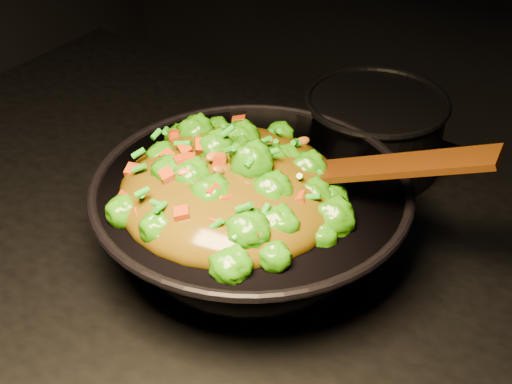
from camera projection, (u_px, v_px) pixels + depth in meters
The scene contains 4 objects.
wok at pixel (251, 220), 0.90m from camera, with size 0.38×0.38×0.11m, color black, non-canonical shape.
stir_fry at pixel (231, 163), 0.82m from camera, with size 0.27×0.27×0.09m, color #297608, non-canonical shape.
spatula at pixel (365, 168), 0.81m from camera, with size 0.30×0.04×0.01m, color #361807.
back_pot at pixel (373, 132), 1.06m from camera, with size 0.20×0.20×0.12m, color black.
Camera 1 is at (0.49, -0.52, 1.51)m, focal length 50.00 mm.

